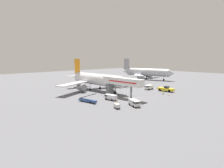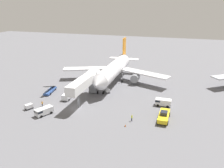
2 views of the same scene
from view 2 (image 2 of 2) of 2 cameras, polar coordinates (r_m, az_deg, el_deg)
The scene contains 13 objects.
ground_plane at distance 66.90m, azimuth -8.61°, elevation -5.82°, with size 300.00×300.00×0.00m, color slate.
airplane_at_gate at distance 85.60m, azimuth 0.58°, elevation 3.66°, with size 41.27×38.24×14.51m.
jet_bridge at distance 69.71m, azimuth -6.48°, elevation 0.45°, with size 3.45×18.20×7.65m.
pushback_tug at distance 60.82m, azimuth 12.62°, elevation -7.61°, with size 2.83×7.42×2.45m.
belt_loader_truck at distance 79.57m, azimuth -14.98°, elevation -1.50°, with size 2.95×7.37×3.35m.
service_van_near_center at distance 64.41m, azimuth -16.50°, elevation -6.37°, with size 3.83×5.15×1.95m.
service_van_rear_left at distance 68.60m, azimuth 12.37°, elevation -4.33°, with size 4.49×2.36×2.05m.
service_van_mid_left at distance 73.18m, azimuth -10.83°, elevation -2.76°, with size 2.51×4.73×1.88m.
baggage_cart_near_right at distance 77.01m, azimuth -1.20°, elevation -1.55°, with size 2.50×2.77×1.31m.
baggage_cart_rear_right at distance 69.20m, azimuth -19.75°, elevation -5.20°, with size 2.02×2.42×1.44m.
ground_crew_worker_foreground at distance 69.59m, azimuth -16.78°, elevation -4.62°, with size 0.46×0.46×1.73m.
ground_crew_worker_midground at distance 59.05m, azimuth 4.90°, elevation -8.24°, with size 0.37×0.37×1.76m.
safety_cone_alpha at distance 56.79m, azimuth 3.29°, elevation -10.15°, with size 0.37×0.37×0.57m.
Camera 2 is at (27.38, -54.12, 28.24)m, focal length 37.20 mm.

